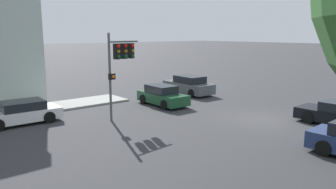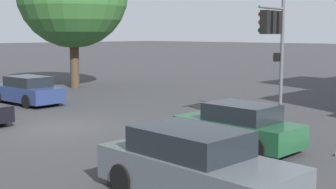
{
  "view_description": "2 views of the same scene",
  "coord_description": "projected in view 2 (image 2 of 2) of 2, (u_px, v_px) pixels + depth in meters",
  "views": [
    {
      "loc": [
        -10.79,
        16.46,
        5.03
      ],
      "look_at": [
        2.34,
        5.48,
        1.82
      ],
      "focal_mm": 35.0,
      "sensor_mm": 36.0,
      "label": 1
    },
    {
      "loc": [
        15.34,
        -9.82,
        3.59
      ],
      "look_at": [
        1.99,
        4.13,
        1.06
      ],
      "focal_mm": 50.0,
      "sensor_mm": 36.0,
      "label": 2
    }
  ],
  "objects": [
    {
      "name": "traffic_signal",
      "position": [
        273.0,
        33.0,
        18.31
      ],
      "size": [
        0.72,
        2.24,
        5.06
      ],
      "rotation": [
        0.0,
        0.0,
        3.24
      ],
      "color": "#515456",
      "rests_on": "ground_plane"
    },
    {
      "name": "crossing_car_1",
      "position": [
        238.0,
        127.0,
        14.7
      ],
      "size": [
        4.06,
        1.88,
        1.42
      ],
      "rotation": [
        0.0,
        0.0,
        3.12
      ],
      "color": "#194728",
      "rests_on": "ground_plane"
    },
    {
      "name": "ground_plane",
      "position": [
        57.0,
        127.0,
        18.01
      ],
      "size": [
        300.0,
        300.0,
        0.0
      ],
      "primitive_type": "plane",
      "color": "#333335"
    },
    {
      "name": "crossing_car_2",
      "position": [
        27.0,
        91.0,
        23.91
      ],
      "size": [
        4.4,
        1.97,
        1.43
      ],
      "rotation": [
        0.0,
        0.0,
        3.18
      ],
      "color": "navy",
      "rests_on": "ground_plane"
    },
    {
      "name": "crossing_car_3",
      "position": [
        195.0,
        166.0,
        10.14
      ],
      "size": [
        4.68,
        2.12,
        1.54
      ],
      "rotation": [
        0.0,
        0.0,
        -0.03
      ],
      "color": "#4C5156",
      "rests_on": "ground_plane"
    }
  ]
}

